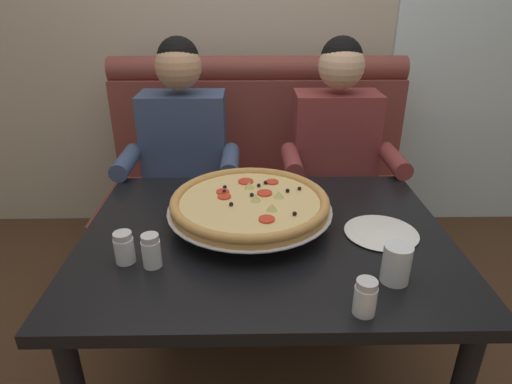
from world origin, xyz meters
name	(u,v)px	position (x,y,z in m)	size (l,w,h in m)	color
back_wall_with_window	(257,0)	(0.00, 1.51, 1.40)	(6.00, 0.12, 2.80)	#BCB29E
window_panel	(496,0)	(1.37, 1.43, 1.40)	(1.10, 0.02, 2.80)	white
booth_bench	(259,198)	(0.00, 0.94, 0.40)	(1.63, 0.78, 1.13)	brown
dining_table	(265,254)	(0.00, 0.00, 0.64)	(1.21, 0.93, 0.72)	black
diner_left	(183,164)	(-0.37, 0.67, 0.71)	(0.54, 0.64, 1.27)	#2D3342
diner_right	(337,163)	(0.37, 0.67, 0.71)	(0.54, 0.64, 1.27)	#2D3342
pizza	(250,203)	(-0.05, 0.05, 0.81)	(0.55, 0.55, 0.12)	silver
shaker_pepper_flakes	(152,253)	(-0.34, -0.18, 0.77)	(0.06, 0.06, 0.10)	white
shaker_parmesan	(124,249)	(-0.42, -0.16, 0.77)	(0.06, 0.06, 0.10)	white
shaker_oregano	(365,299)	(0.23, -0.40, 0.77)	(0.06, 0.06, 0.10)	white
plate_near_left	(381,231)	(0.38, -0.01, 0.73)	(0.24, 0.24, 0.02)	white
drinking_glass	(396,266)	(0.35, -0.27, 0.77)	(0.08, 0.08, 0.11)	silver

